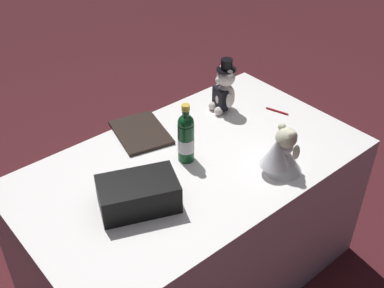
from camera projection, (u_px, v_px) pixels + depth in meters
name	position (u px, v px, depth m)	size (l,w,h in m)	color
ground_plane	(192.00, 271.00, 2.56)	(12.00, 12.00, 0.00)	#47191E
reception_table	(192.00, 222.00, 2.34)	(1.56, 0.89, 0.74)	white
teddy_bear_groom	(224.00, 90.00, 2.40)	(0.13, 0.14, 0.28)	silver
teddy_bear_bride	(282.00, 153.00, 2.02)	(0.21, 0.17, 0.22)	white
champagne_bottle	(186.00, 137.00, 2.06)	(0.07, 0.07, 0.28)	#104620
signing_pen	(278.00, 111.00, 2.45)	(0.05, 0.12, 0.01)	maroon
gift_case_black	(138.00, 194.00, 1.86)	(0.35, 0.29, 0.12)	black
guestbook	(141.00, 132.00, 2.29)	(0.23, 0.30, 0.02)	black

